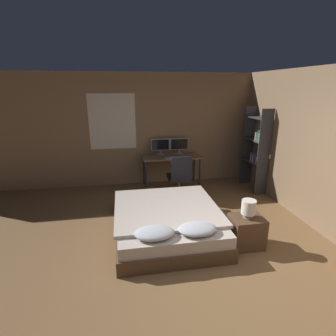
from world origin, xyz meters
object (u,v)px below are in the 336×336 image
Objects in this scene: office_chair at (180,180)px; monitor_left at (160,146)px; nightstand at (246,232)px; desk at (171,160)px; bookshelf at (257,148)px; bedside_lamp at (249,207)px; monitor_right at (179,145)px; computer_mouse at (185,157)px; bed at (167,221)px; keyboard at (173,158)px.

monitor_left is at bearing 107.80° from office_chair.
desk is (-0.66, 2.72, 0.43)m from nightstand.
office_chair reaches higher than nightstand.
monitor_left is 2.28m from bookshelf.
bedside_lamp is 0.62× the size of monitor_right.
bookshelf is (1.84, 0.12, 0.63)m from office_chair.
bookshelf reaches higher than desk.
desk is at bearing -138.85° from monitor_right.
monitor_left is 6.46× the size of computer_mouse.
bedside_lamp is at bearing -73.36° from office_chair.
monitor_right is 0.47× the size of office_chair.
desk is at bearing 145.00° from computer_mouse.
office_chair is (-0.24, -0.49, -0.39)m from computer_mouse.
bedside_lamp is at bearing -81.85° from monitor_right.
bed is 4.00× the size of nightstand.
keyboard is (0.24, -0.41, -0.21)m from monitor_left.
office_chair is at bearing 106.64° from nightstand.
monitor_right reaches higher than computer_mouse.
computer_mouse reaches higher than keyboard.
monitor_left is 1.00× the size of monitor_right.
keyboard is at bearing -90.00° from desk.
office_chair reaches higher than bed.
desk is 0.45m from monitor_left.
monitor_left is at bearing 138.85° from desk.
nightstand is at bearing -120.08° from bookshelf.
keyboard is (-0.66, 2.51, 0.54)m from nightstand.
desk is 19.95× the size of computer_mouse.
bed is 1.26m from nightstand.
bookshelf is at bearing -13.13° from computer_mouse.
monitor_left reaches higher than nightstand.
nightstand is 1.07× the size of monitor_right.
keyboard is at bearing 104.64° from bedside_lamp.
bed is 2.97m from bookshelf.
keyboard is (-0.00, -0.20, 0.11)m from desk.
monitor_right is at bearing 98.15° from bedside_lamp.
bedside_lamp is 0.20× the size of desk.
bookshelf is at bearing 3.73° from office_chair.
keyboard reaches higher than bedside_lamp.
monitor_right is at bearing 0.00° from monitor_left.
monitor_right reaches higher than nightstand.
nightstand is 6.94× the size of computer_mouse.
bed is at bearing 154.32° from nightstand.
nightstand is at bearing -73.00° from monitor_left.
bed is 4.29× the size of monitor_left.
nightstand is 1.07× the size of monitor_left.
nightstand is at bearing -25.68° from bed.
bookshelf is (2.38, 1.59, 0.80)m from bed.
office_chair is (-0.60, 2.02, 0.16)m from nightstand.
bed is 2.00× the size of office_chair.
monitor_left reaches higher than desk.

